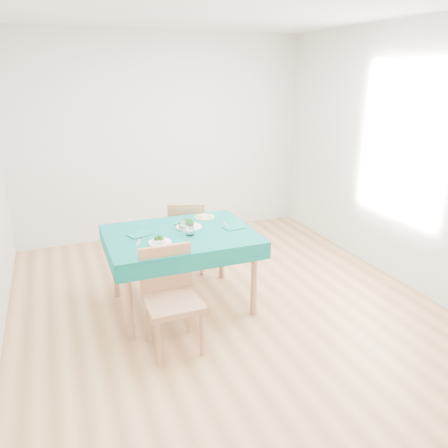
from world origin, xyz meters
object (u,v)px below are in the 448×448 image
object	(u,v)px
chair_far	(187,230)
bowl_near	(160,240)
table	(182,270)
chair_near	(173,290)
bowl_far	(189,224)
side_plate	(204,217)

from	to	relation	value
chair_far	bowl_near	size ratio (longest dim) A/B	4.88
table	chair_far	size ratio (longest dim) A/B	1.38
chair_near	bowl_near	xyz separation A→B (m)	(0.03, 0.50, 0.24)
chair_near	bowl_far	bearing A→B (deg)	63.45
chair_far	bowl_near	xyz separation A→B (m)	(-0.53, -0.94, 0.29)
chair_far	bowl_near	distance (m)	1.12
chair_far	bowl_far	distance (m)	0.72
table	bowl_far	world-z (taller)	bowl_far
bowl_near	side_plate	world-z (taller)	bowl_near
table	bowl_far	size ratio (longest dim) A/B	5.53
table	chair_far	world-z (taller)	chair_far
side_plate	table	bearing A→B (deg)	-135.29
table	chair_far	xyz separation A→B (m)	(0.29, 0.76, 0.12)
chair_near	side_plate	bearing A→B (deg)	58.10
table	bowl_near	bearing A→B (deg)	-143.19
table	bowl_far	xyz separation A→B (m)	(0.12, 0.13, 0.42)
chair_near	side_plate	world-z (taller)	chair_near
chair_near	bowl_near	distance (m)	0.55
chair_far	bowl_far	xyz separation A→B (m)	(-0.17, -0.64, 0.30)
chair_near	chair_far	world-z (taller)	chair_near
chair_far	bowl_far	bearing A→B (deg)	92.39
chair_far	chair_near	bearing A→B (deg)	85.91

